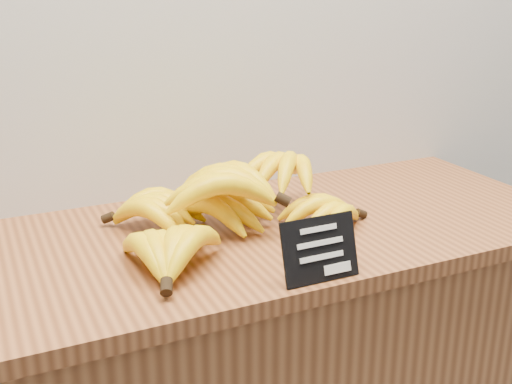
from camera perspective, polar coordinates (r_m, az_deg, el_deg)
name	(u,v)px	position (r m, az deg, el deg)	size (l,w,h in m)	color
counter_top	(245,236)	(1.22, -0.99, -3.97)	(1.31, 0.54, 0.03)	brown
chalkboard_sign	(320,249)	(1.01, 5.72, -5.11)	(0.13, 0.01, 0.10)	black
banana_pile	(225,206)	(1.18, -2.80, -1.22)	(0.55, 0.40, 0.13)	yellow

